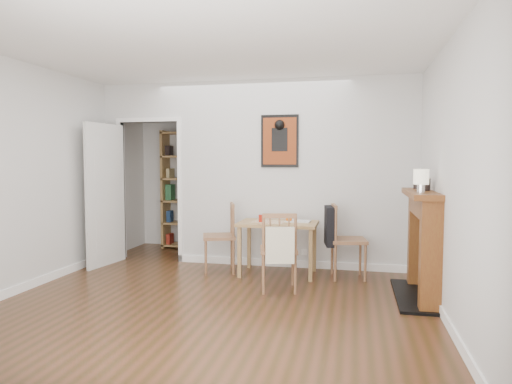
% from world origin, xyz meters
% --- Properties ---
extents(ground, '(5.20, 5.20, 0.00)m').
position_xyz_m(ground, '(0.00, 0.00, 0.00)').
color(ground, '#4C2A18').
rests_on(ground, ground).
extents(room_shell, '(5.20, 5.20, 5.20)m').
position_xyz_m(room_shell, '(0.10, 1.34, 1.30)').
color(room_shell, silver).
rests_on(room_shell, ground).
extents(dining_table, '(1.01, 0.64, 0.69)m').
position_xyz_m(dining_table, '(0.45, 0.91, 0.61)').
color(dining_table, tan).
rests_on(dining_table, ground).
extents(chair_left, '(0.59, 0.59, 0.92)m').
position_xyz_m(chair_left, '(-0.34, 0.89, 0.46)').
color(chair_left, brown).
rests_on(chair_left, ground).
extents(chair_right, '(0.59, 0.54, 0.94)m').
position_xyz_m(chair_right, '(1.33, 0.92, 0.49)').
color(chair_right, brown).
rests_on(chair_right, ground).
extents(chair_front, '(0.54, 0.59, 0.91)m').
position_xyz_m(chair_front, '(0.58, 0.19, 0.46)').
color(chair_front, brown).
rests_on(chair_front, ground).
extents(bookshelf, '(0.84, 0.33, 1.99)m').
position_xyz_m(bookshelf, '(-1.36, 2.40, 0.98)').
color(bookshelf, tan).
rests_on(bookshelf, ground).
extents(fireplace, '(0.45, 1.25, 1.16)m').
position_xyz_m(fireplace, '(2.16, 0.25, 0.62)').
color(fireplace, brown).
rests_on(fireplace, ground).
extents(red_glass, '(0.08, 0.08, 0.10)m').
position_xyz_m(red_glass, '(0.25, 0.85, 0.74)').
color(red_glass, maroon).
rests_on(red_glass, dining_table).
extents(orange_fruit, '(0.08, 0.08, 0.08)m').
position_xyz_m(orange_fruit, '(0.59, 0.95, 0.73)').
color(orange_fruit, '#D8590B').
rests_on(orange_fruit, dining_table).
extents(placemat, '(0.48, 0.39, 0.00)m').
position_xyz_m(placemat, '(0.34, 0.91, 0.69)').
color(placemat, beige).
rests_on(placemat, dining_table).
extents(notebook, '(0.33, 0.25, 0.02)m').
position_xyz_m(notebook, '(0.70, 0.99, 0.70)').
color(notebook, silver).
rests_on(notebook, dining_table).
extents(mantel_lamp, '(0.15, 0.15, 0.24)m').
position_xyz_m(mantel_lamp, '(2.07, -0.06, 1.31)').
color(mantel_lamp, silver).
rests_on(mantel_lamp, fireplace).
extents(ceramic_jar_a, '(0.11, 0.11, 0.13)m').
position_xyz_m(ceramic_jar_a, '(2.16, 0.29, 1.23)').
color(ceramic_jar_a, black).
rests_on(ceramic_jar_a, fireplace).
extents(ceramic_jar_b, '(0.07, 0.07, 0.09)m').
position_xyz_m(ceramic_jar_b, '(2.11, 0.60, 1.20)').
color(ceramic_jar_b, black).
rests_on(ceramic_jar_b, fireplace).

